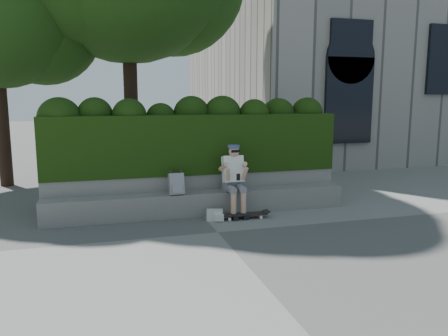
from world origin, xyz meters
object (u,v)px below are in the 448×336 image
object	(u,v)px
skateboard	(244,215)
backpack_plaid	(176,184)
person	(234,177)
backpack_ground	(215,215)

from	to	relation	value
skateboard	backpack_plaid	distance (m)	1.42
person	backpack_ground	world-z (taller)	person
skateboard	backpack_ground	world-z (taller)	backpack_ground
person	backpack_plaid	size ratio (longest dim) A/B	3.33
backpack_plaid	backpack_ground	distance (m)	0.95
person	backpack_ground	size ratio (longest dim) A/B	4.57
person	backpack_ground	bearing A→B (deg)	-146.63
person	backpack_plaid	distance (m)	1.13
backpack_plaid	skateboard	bearing A→B (deg)	-21.97
skateboard	backpack_plaid	world-z (taller)	backpack_plaid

